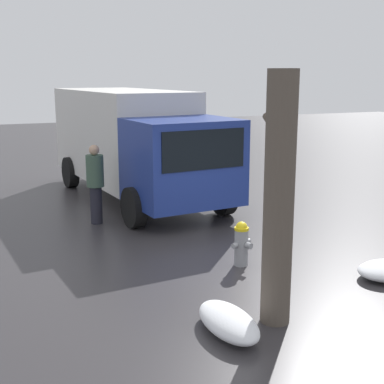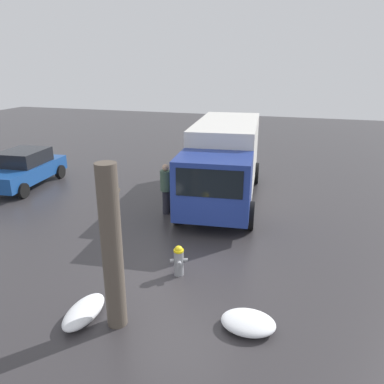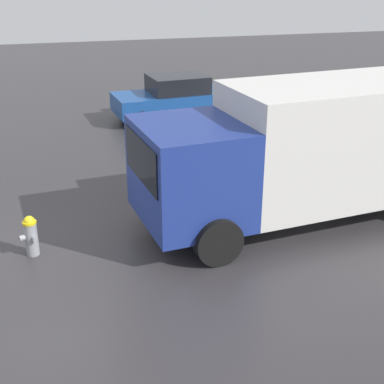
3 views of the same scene
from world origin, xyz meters
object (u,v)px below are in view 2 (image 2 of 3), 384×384
at_px(pedestrian, 166,187).
at_px(delivery_truck, 224,158).
at_px(tree_trunk, 112,249).
at_px(fire_hydrant, 179,260).
at_px(parked_car, 23,168).

bearing_deg(pedestrian, delivery_truck, 93.42).
xyz_separation_m(tree_trunk, pedestrian, (5.78, 1.11, -0.72)).
xyz_separation_m(fire_hydrant, pedestrian, (3.68, 1.72, 0.56)).
height_order(fire_hydrant, parked_car, parked_car).
bearing_deg(fire_hydrant, parked_car, -140.86).
xyz_separation_m(fire_hydrant, delivery_truck, (5.86, 0.17, 1.16)).
height_order(fire_hydrant, pedestrian, pedestrian).
relative_size(tree_trunk, parked_car, 0.80).
xyz_separation_m(tree_trunk, parked_car, (6.97, 8.04, -0.93)).
relative_size(delivery_truck, pedestrian, 4.20).
bearing_deg(fire_hydrant, pedestrian, -176.50).
xyz_separation_m(tree_trunk, delivery_truck, (7.96, -0.44, -0.12)).
bearing_deg(delivery_truck, pedestrian, 48.79).
height_order(fire_hydrant, delivery_truck, delivery_truck).
bearing_deg(pedestrian, parked_car, -150.79).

